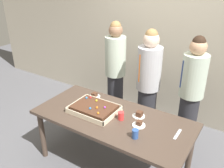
{
  "coord_description": "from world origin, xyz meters",
  "views": [
    {
      "loc": [
        1.32,
        -2.09,
        2.35
      ],
      "look_at": [
        -0.11,
        0.15,
        1.09
      ],
      "focal_mm": 39.2,
      "sensor_mm": 36.0,
      "label": 1
    }
  ],
  "objects_px": {
    "plated_slice_near_right": "(139,124)",
    "person_serving_front": "(115,72)",
    "drink_cup_nearest": "(135,134)",
    "person_green_shirt_behind": "(191,95)",
    "party_table": "(113,123)",
    "sheet_cake": "(94,109)",
    "person_striped_tie_right": "(148,85)",
    "plated_slice_far_left": "(95,96)",
    "plated_slice_near_left": "(139,115)",
    "cake_server_utensil": "(177,134)",
    "drink_cup_middle": "(121,116)"
  },
  "relations": [
    {
      "from": "plated_slice_near_right",
      "to": "cake_server_utensil",
      "type": "height_order",
      "value": "plated_slice_near_right"
    },
    {
      "from": "person_striped_tie_right",
      "to": "plated_slice_near_left",
      "type": "bearing_deg",
      "value": 39.13
    },
    {
      "from": "drink_cup_nearest",
      "to": "person_serving_front",
      "type": "xyz_separation_m",
      "value": [
        -0.94,
        1.13,
        0.09
      ]
    },
    {
      "from": "plated_slice_far_left",
      "to": "drink_cup_middle",
      "type": "relative_size",
      "value": 1.5
    },
    {
      "from": "party_table",
      "to": "drink_cup_nearest",
      "type": "height_order",
      "value": "drink_cup_nearest"
    },
    {
      "from": "person_green_shirt_behind",
      "to": "person_striped_tie_right",
      "type": "relative_size",
      "value": 1.0
    },
    {
      "from": "drink_cup_nearest",
      "to": "plated_slice_near_left",
      "type": "bearing_deg",
      "value": 111.09
    },
    {
      "from": "plated_slice_far_left",
      "to": "drink_cup_nearest",
      "type": "xyz_separation_m",
      "value": [
        0.89,
        -0.5,
        0.03
      ]
    },
    {
      "from": "plated_slice_far_left",
      "to": "person_serving_front",
      "type": "distance_m",
      "value": 0.64
    },
    {
      "from": "sheet_cake",
      "to": "drink_cup_middle",
      "type": "height_order",
      "value": "same"
    },
    {
      "from": "person_green_shirt_behind",
      "to": "person_striped_tie_right",
      "type": "bearing_deg",
      "value": -40.24
    },
    {
      "from": "sheet_cake",
      "to": "person_serving_front",
      "type": "bearing_deg",
      "value": 106.1
    },
    {
      "from": "person_green_shirt_behind",
      "to": "party_table",
      "type": "bearing_deg",
      "value": 8.94
    },
    {
      "from": "cake_server_utensil",
      "to": "sheet_cake",
      "type": "bearing_deg",
      "value": -174.64
    },
    {
      "from": "plated_slice_near_right",
      "to": "cake_server_utensil",
      "type": "xyz_separation_m",
      "value": [
        0.42,
        0.07,
        -0.01
      ]
    },
    {
      "from": "sheet_cake",
      "to": "plated_slice_far_left",
      "type": "height_order",
      "value": "sheet_cake"
    },
    {
      "from": "sheet_cake",
      "to": "drink_cup_nearest",
      "type": "distance_m",
      "value": 0.7
    },
    {
      "from": "party_table",
      "to": "plated_slice_near_left",
      "type": "height_order",
      "value": "plated_slice_near_left"
    },
    {
      "from": "plated_slice_far_left",
      "to": "person_green_shirt_behind",
      "type": "xyz_separation_m",
      "value": [
        1.16,
        0.52,
        0.11
      ]
    },
    {
      "from": "plated_slice_far_left",
      "to": "person_green_shirt_behind",
      "type": "bearing_deg",
      "value": 24.07
    },
    {
      "from": "plated_slice_near_right",
      "to": "drink_cup_nearest",
      "type": "height_order",
      "value": "drink_cup_nearest"
    },
    {
      "from": "sheet_cake",
      "to": "person_green_shirt_behind",
      "type": "distance_m",
      "value": 1.26
    },
    {
      "from": "cake_server_utensil",
      "to": "person_striped_tie_right",
      "type": "bearing_deg",
      "value": 133.81
    },
    {
      "from": "plated_slice_near_right",
      "to": "plated_slice_far_left",
      "type": "relative_size",
      "value": 1.0
    },
    {
      "from": "drink_cup_middle",
      "to": "cake_server_utensil",
      "type": "height_order",
      "value": "drink_cup_middle"
    },
    {
      "from": "sheet_cake",
      "to": "person_green_shirt_behind",
      "type": "relative_size",
      "value": 0.35
    },
    {
      "from": "party_table",
      "to": "plated_slice_near_right",
      "type": "relative_size",
      "value": 12.75
    },
    {
      "from": "party_table",
      "to": "plated_slice_near_left",
      "type": "distance_m",
      "value": 0.33
    },
    {
      "from": "person_striped_tie_right",
      "to": "person_green_shirt_behind",
      "type": "bearing_deg",
      "value": 113.77
    },
    {
      "from": "cake_server_utensil",
      "to": "person_green_shirt_behind",
      "type": "xyz_separation_m",
      "value": [
        -0.09,
        0.72,
        0.12
      ]
    },
    {
      "from": "party_table",
      "to": "cake_server_utensil",
      "type": "bearing_deg",
      "value": 6.27
    },
    {
      "from": "party_table",
      "to": "drink_cup_nearest",
      "type": "relative_size",
      "value": 19.12
    },
    {
      "from": "party_table",
      "to": "person_serving_front",
      "type": "bearing_deg",
      "value": 120.19
    },
    {
      "from": "plated_slice_near_left",
      "to": "person_green_shirt_behind",
      "type": "bearing_deg",
      "value": 56.51
    },
    {
      "from": "sheet_cake",
      "to": "person_striped_tie_right",
      "type": "distance_m",
      "value": 0.89
    },
    {
      "from": "sheet_cake",
      "to": "plated_slice_near_left",
      "type": "relative_size",
      "value": 3.84
    },
    {
      "from": "drink_cup_middle",
      "to": "sheet_cake",
      "type": "bearing_deg",
      "value": -176.93
    },
    {
      "from": "plated_slice_near_left",
      "to": "person_green_shirt_behind",
      "type": "height_order",
      "value": "person_green_shirt_behind"
    },
    {
      "from": "person_green_shirt_behind",
      "to": "drink_cup_nearest",
      "type": "bearing_deg",
      "value": 34.06
    },
    {
      "from": "person_serving_front",
      "to": "party_table",
      "type": "bearing_deg",
      "value": 14.09
    },
    {
      "from": "plated_slice_near_left",
      "to": "drink_cup_nearest",
      "type": "height_order",
      "value": "drink_cup_nearest"
    },
    {
      "from": "cake_server_utensil",
      "to": "person_serving_front",
      "type": "height_order",
      "value": "person_serving_front"
    },
    {
      "from": "party_table",
      "to": "drink_cup_nearest",
      "type": "distance_m",
      "value": 0.48
    },
    {
      "from": "plated_slice_near_left",
      "to": "cake_server_utensil",
      "type": "xyz_separation_m",
      "value": [
        0.51,
        -0.09,
        -0.02
      ]
    },
    {
      "from": "plated_slice_near_left",
      "to": "drink_cup_nearest",
      "type": "distance_m",
      "value": 0.41
    },
    {
      "from": "party_table",
      "to": "cake_server_utensil",
      "type": "xyz_separation_m",
      "value": [
        0.77,
        0.08,
        0.09
      ]
    },
    {
      "from": "plated_slice_near_right",
      "to": "party_table",
      "type": "bearing_deg",
      "value": -178.4
    },
    {
      "from": "plated_slice_near_right",
      "to": "person_serving_front",
      "type": "xyz_separation_m",
      "value": [
        -0.88,
        0.91,
        0.12
      ]
    },
    {
      "from": "party_table",
      "to": "cake_server_utensil",
      "type": "distance_m",
      "value": 0.78
    },
    {
      "from": "party_table",
      "to": "plated_slice_near_right",
      "type": "distance_m",
      "value": 0.36
    }
  ]
}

